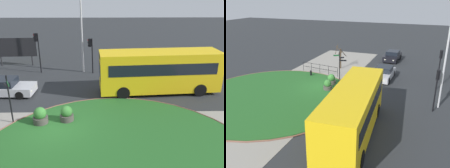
% 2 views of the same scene
% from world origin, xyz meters
% --- Properties ---
extents(ground, '(120.00, 120.00, 0.00)m').
position_xyz_m(ground, '(0.00, 0.00, 0.00)').
color(ground, '#282B2D').
extents(sidewalk_paving, '(32.00, 8.07, 0.02)m').
position_xyz_m(sidewalk_paving, '(0.00, -1.96, 0.01)').
color(sidewalk_paving, gray).
rests_on(sidewalk_paving, ground).
extents(grass_island, '(14.95, 14.95, 0.10)m').
position_xyz_m(grass_island, '(3.65, -3.33, 0.05)').
color(grass_island, '#235B23').
rests_on(grass_island, ground).
extents(grass_kerb_ring, '(15.26, 15.26, 0.11)m').
position_xyz_m(grass_kerb_ring, '(3.65, -3.33, 0.06)').
color(grass_kerb_ring, brown).
rests_on(grass_kerb_ring, ground).
extents(signpost_directional, '(0.71, 1.29, 3.17)m').
position_xyz_m(signpost_directional, '(-2.84, 0.79, 1.83)').
color(signpost_directional, black).
rests_on(signpost_directional, ground).
extents(bus_yellow, '(9.60, 3.20, 3.36)m').
position_xyz_m(bus_yellow, '(7.24, 5.62, 1.80)').
color(bus_yellow, yellow).
rests_on(bus_yellow, ground).
extents(car_near_lane, '(4.51, 2.06, 1.36)m').
position_xyz_m(car_near_lane, '(-4.95, 5.22, 0.63)').
color(car_near_lane, '#B7B7BC').
rests_on(car_near_lane, ground).
extents(traffic_light_near, '(0.49, 0.29, 3.43)m').
position_xyz_m(traffic_light_near, '(1.51, 10.55, 2.53)').
color(traffic_light_near, black).
rests_on(traffic_light_near, ground).
extents(traffic_light_far, '(0.49, 0.28, 3.92)m').
position_xyz_m(traffic_light_far, '(-3.66, 10.74, 2.87)').
color(traffic_light_far, black).
rests_on(traffic_light_far, ground).
extents(lamppost_tall, '(0.32, 0.32, 9.06)m').
position_xyz_m(lamppost_tall, '(0.68, 10.93, 4.83)').
color(lamppost_tall, '#B7B7BC').
rests_on(lamppost_tall, ground).
extents(billboard_left, '(4.48, 0.35, 3.04)m').
position_xyz_m(billboard_left, '(-6.71, 13.14, 1.99)').
color(billboard_left, black).
rests_on(billboard_left, ground).
extents(planter_near_signpost, '(0.86, 0.86, 1.07)m').
position_xyz_m(planter_near_signpost, '(0.56, 0.84, 0.48)').
color(planter_near_signpost, '#47423D').
rests_on(planter_near_signpost, ground).
extents(planter_kerbside, '(0.92, 0.92, 1.13)m').
position_xyz_m(planter_kerbside, '(-1.03, 0.55, 0.51)').
color(planter_kerbside, '#47423D').
rests_on(planter_kerbside, ground).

